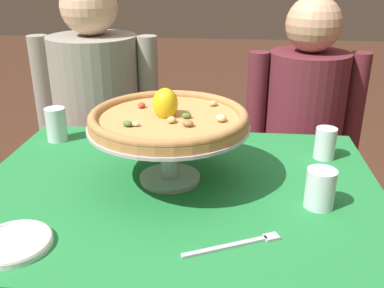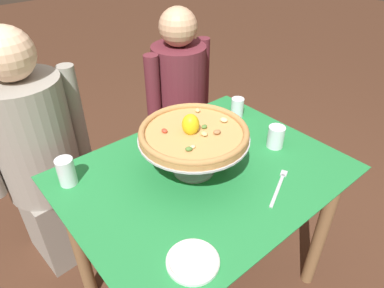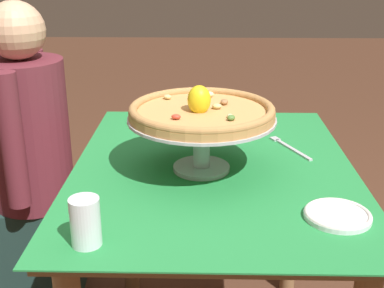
{
  "view_description": "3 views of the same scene",
  "coord_description": "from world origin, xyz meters",
  "px_view_note": "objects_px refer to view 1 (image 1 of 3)",
  "views": [
    {
      "loc": [
        0.13,
        -1.0,
        1.31
      ],
      "look_at": [
        0.03,
        0.08,
        0.85
      ],
      "focal_mm": 40.74,
      "sensor_mm": 36.0,
      "label": 1
    },
    {
      "loc": [
        -0.71,
        -0.76,
        1.62
      ],
      "look_at": [
        -0.02,
        0.05,
        0.88
      ],
      "focal_mm": 32.22,
      "sensor_mm": 36.0,
      "label": 2
    },
    {
      "loc": [
        -1.39,
        0.03,
        1.36
      ],
      "look_at": [
        0.02,
        0.06,
        0.82
      ],
      "focal_mm": 48.34,
      "sensor_mm": 36.0,
      "label": 3
    }
  ],
  "objects_px": {
    "pizza": "(169,117)",
    "dinner_fork": "(237,244)",
    "water_glass_side_right": "(320,191)",
    "side_plate": "(14,243)",
    "water_glass_back_right": "(325,145)",
    "pizza_stand": "(169,139)",
    "diner_right": "(300,154)",
    "diner_left": "(100,134)",
    "water_glass_back_left": "(56,127)"
  },
  "relations": [
    {
      "from": "water_glass_side_right",
      "to": "side_plate",
      "type": "bearing_deg",
      "value": -161.09
    },
    {
      "from": "dinner_fork",
      "to": "diner_right",
      "type": "bearing_deg",
      "value": 73.98
    },
    {
      "from": "water_glass_back_left",
      "to": "water_glass_side_right",
      "type": "bearing_deg",
      "value": -23.82
    },
    {
      "from": "pizza",
      "to": "diner_left",
      "type": "bearing_deg",
      "value": 121.39
    },
    {
      "from": "water_glass_back_left",
      "to": "diner_left",
      "type": "xyz_separation_m",
      "value": [
        0.01,
        0.41,
        -0.19
      ]
    },
    {
      "from": "pizza",
      "to": "dinner_fork",
      "type": "bearing_deg",
      "value": -57.0
    },
    {
      "from": "pizza_stand",
      "to": "side_plate",
      "type": "distance_m",
      "value": 0.44
    },
    {
      "from": "pizza",
      "to": "diner_left",
      "type": "height_order",
      "value": "diner_left"
    },
    {
      "from": "pizza",
      "to": "dinner_fork",
      "type": "distance_m",
      "value": 0.37
    },
    {
      "from": "water_glass_back_left",
      "to": "water_glass_side_right",
      "type": "distance_m",
      "value": 0.85
    },
    {
      "from": "pizza",
      "to": "side_plate",
      "type": "distance_m",
      "value": 0.46
    },
    {
      "from": "water_glass_back_right",
      "to": "diner_right",
      "type": "relative_size",
      "value": 0.08
    },
    {
      "from": "water_glass_back_left",
      "to": "water_glass_side_right",
      "type": "xyz_separation_m",
      "value": [
        0.78,
        -0.35,
        -0.01
      ]
    },
    {
      "from": "water_glass_back_right",
      "to": "dinner_fork",
      "type": "distance_m",
      "value": 0.53
    },
    {
      "from": "pizza",
      "to": "diner_left",
      "type": "relative_size",
      "value": 0.32
    },
    {
      "from": "water_glass_back_left",
      "to": "water_glass_side_right",
      "type": "height_order",
      "value": "water_glass_back_left"
    },
    {
      "from": "pizza_stand",
      "to": "water_glass_back_right",
      "type": "xyz_separation_m",
      "value": [
        0.44,
        0.19,
        -0.08
      ]
    },
    {
      "from": "water_glass_side_right",
      "to": "dinner_fork",
      "type": "relative_size",
      "value": 0.47
    },
    {
      "from": "pizza_stand",
      "to": "water_glass_side_right",
      "type": "relative_size",
      "value": 4.33
    },
    {
      "from": "dinner_fork",
      "to": "diner_right",
      "type": "xyz_separation_m",
      "value": [
        0.27,
        0.93,
        -0.2
      ]
    },
    {
      "from": "side_plate",
      "to": "diner_left",
      "type": "xyz_separation_m",
      "value": [
        -0.12,
        0.98,
        -0.15
      ]
    },
    {
      "from": "water_glass_back_left",
      "to": "diner_left",
      "type": "height_order",
      "value": "diner_left"
    },
    {
      "from": "water_glass_back_right",
      "to": "dinner_fork",
      "type": "bearing_deg",
      "value": -119.03
    },
    {
      "from": "water_glass_back_left",
      "to": "diner_right",
      "type": "height_order",
      "value": "diner_right"
    },
    {
      "from": "water_glass_side_right",
      "to": "diner_left",
      "type": "xyz_separation_m",
      "value": [
        -0.77,
        0.76,
        -0.18
      ]
    },
    {
      "from": "water_glass_back_left",
      "to": "pizza_stand",
      "type": "bearing_deg",
      "value": -31.0
    },
    {
      "from": "pizza",
      "to": "water_glass_back_left",
      "type": "height_order",
      "value": "pizza"
    },
    {
      "from": "pizza",
      "to": "side_plate",
      "type": "height_order",
      "value": "pizza"
    },
    {
      "from": "pizza_stand",
      "to": "pizza",
      "type": "height_order",
      "value": "pizza"
    },
    {
      "from": "diner_right",
      "to": "diner_left",
      "type": "bearing_deg",
      "value": -179.95
    },
    {
      "from": "pizza",
      "to": "water_glass_back_left",
      "type": "distance_m",
      "value": 0.49
    },
    {
      "from": "water_glass_side_right",
      "to": "diner_left",
      "type": "relative_size",
      "value": 0.08
    },
    {
      "from": "diner_right",
      "to": "pizza_stand",
      "type": "bearing_deg",
      "value": -124.36
    },
    {
      "from": "pizza_stand",
      "to": "diner_right",
      "type": "xyz_separation_m",
      "value": [
        0.45,
        0.66,
        -0.32
      ]
    },
    {
      "from": "pizza_stand",
      "to": "diner_left",
      "type": "height_order",
      "value": "diner_left"
    },
    {
      "from": "diner_right",
      "to": "water_glass_back_left",
      "type": "bearing_deg",
      "value": -154.3
    },
    {
      "from": "pizza",
      "to": "side_plate",
      "type": "bearing_deg",
      "value": -130.69
    },
    {
      "from": "pizza_stand",
      "to": "side_plate",
      "type": "bearing_deg",
      "value": -130.72
    },
    {
      "from": "side_plate",
      "to": "diner_left",
      "type": "distance_m",
      "value": 1.0
    },
    {
      "from": "pizza_stand",
      "to": "pizza",
      "type": "distance_m",
      "value": 0.06
    },
    {
      "from": "side_plate",
      "to": "diner_right",
      "type": "relative_size",
      "value": 0.13
    },
    {
      "from": "pizza_stand",
      "to": "pizza",
      "type": "relative_size",
      "value": 1.02
    },
    {
      "from": "pizza_stand",
      "to": "side_plate",
      "type": "relative_size",
      "value": 2.62
    },
    {
      "from": "water_glass_back_right",
      "to": "diner_right",
      "type": "xyz_separation_m",
      "value": [
        0.01,
        0.47,
        -0.24
      ]
    },
    {
      "from": "diner_left",
      "to": "diner_right",
      "type": "height_order",
      "value": "diner_left"
    },
    {
      "from": "pizza",
      "to": "water_glass_back_right",
      "type": "relative_size",
      "value": 4.32
    },
    {
      "from": "water_glass_side_right",
      "to": "diner_left",
      "type": "distance_m",
      "value": 1.1
    },
    {
      "from": "water_glass_side_right",
      "to": "pizza",
      "type": "bearing_deg",
      "value": 164.96
    },
    {
      "from": "diner_left",
      "to": "water_glass_back_left",
      "type": "bearing_deg",
      "value": -90.99
    },
    {
      "from": "pizza",
      "to": "diner_left",
      "type": "xyz_separation_m",
      "value": [
        -0.4,
        0.66,
        -0.32
      ]
    }
  ]
}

